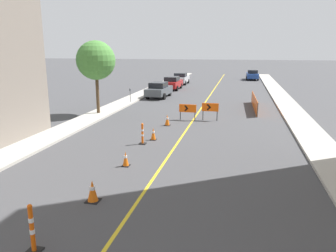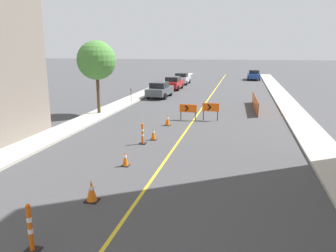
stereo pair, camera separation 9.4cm
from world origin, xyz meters
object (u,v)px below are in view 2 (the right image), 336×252
(delineator_post_rear, at_px, (142,135))
(street_tree_left_near, at_px, (97,60))
(arrow_barricade_primary, at_px, (188,109))
(traffic_cone_farthest, at_px, (168,120))
(arrow_barricade_secondary, at_px, (211,108))
(traffic_cone_fifth, at_px, (153,134))
(parked_car_curb_mid, at_px, (173,83))
(parked_car_opposite_side, at_px, (254,75))
(traffic_cone_third, at_px, (91,191))
(parked_car_curb_far, at_px, (182,78))
(parking_meter_far_curb, at_px, (131,92))
(traffic_cone_fourth, at_px, (125,159))
(delineator_post_front, at_px, (30,231))
(parked_car_curb_near, at_px, (160,90))

(delineator_post_rear, xyz_separation_m, street_tree_left_near, (-5.63, 6.89, 3.61))
(arrow_barricade_primary, relative_size, street_tree_left_near, 0.23)
(traffic_cone_farthest, height_order, arrow_barricade_secondary, arrow_barricade_secondary)
(arrow_barricade_primary, bearing_deg, traffic_cone_fifth, -98.51)
(parked_car_curb_mid, distance_m, parked_car_opposite_side, 18.19)
(traffic_cone_third, xyz_separation_m, parked_car_curb_far, (-3.64, 36.48, 0.43))
(traffic_cone_farthest, height_order, parking_meter_far_curb, parking_meter_far_curb)
(traffic_cone_fourth, height_order, arrow_barricade_primary, arrow_barricade_primary)
(traffic_cone_farthest, xyz_separation_m, parking_meter_far_curb, (-5.28, 7.95, 0.67))
(parked_car_curb_mid, bearing_deg, traffic_cone_fifth, -79.15)
(arrow_barricade_primary, height_order, arrow_barricade_secondary, arrow_barricade_secondary)
(traffic_cone_farthest, distance_m, parked_car_curb_mid, 19.25)
(delineator_post_front, relative_size, delineator_post_rear, 1.14)
(delineator_post_rear, relative_size, parking_meter_far_curb, 0.89)
(delineator_post_front, distance_m, arrow_barricade_primary, 16.24)
(traffic_cone_farthest, bearing_deg, parked_car_curb_near, 106.54)
(traffic_cone_farthest, bearing_deg, traffic_cone_fourth, -90.65)
(arrow_barricade_primary, bearing_deg, traffic_cone_third, -92.53)
(parked_car_curb_far, xyz_separation_m, parked_car_opposite_side, (10.07, 8.90, 0.00))
(traffic_cone_fourth, xyz_separation_m, delineator_post_front, (-0.18, -6.34, 0.24))
(delineator_post_front, distance_m, parked_car_curb_mid, 33.28)
(arrow_barricade_secondary, bearing_deg, street_tree_left_near, 177.39)
(street_tree_left_near, bearing_deg, arrow_barricade_primary, -3.60)
(delineator_post_front, distance_m, arrow_barricade_secondary, 16.63)
(traffic_cone_third, height_order, parked_car_curb_far, parked_car_curb_far)
(arrow_barricade_primary, bearing_deg, parked_car_curb_near, 116.68)
(traffic_cone_third, relative_size, parking_meter_far_curb, 0.59)
(traffic_cone_third, height_order, street_tree_left_near, street_tree_left_near)
(delineator_post_rear, height_order, arrow_barricade_secondary, arrow_barricade_secondary)
(delineator_post_rear, height_order, parked_car_curb_near, parked_car_curb_near)
(traffic_cone_third, bearing_deg, arrow_barricade_secondary, 78.92)
(arrow_barricade_secondary, xyz_separation_m, street_tree_left_near, (-8.59, 0.24, 3.20))
(traffic_cone_third, relative_size, delineator_post_front, 0.57)
(traffic_cone_farthest, distance_m, parked_car_curb_near, 12.63)
(parked_car_curb_far, bearing_deg, arrow_barricade_primary, -78.16)
(delineator_post_rear, distance_m, parked_car_curb_near, 16.89)
(parking_meter_far_curb, height_order, street_tree_left_near, street_tree_left_near)
(parked_car_opposite_side, relative_size, street_tree_left_near, 0.80)
(parked_car_opposite_side, bearing_deg, traffic_cone_fourth, -99.93)
(traffic_cone_fifth, relative_size, traffic_cone_farthest, 0.95)
(parked_car_curb_mid, xyz_separation_m, parked_car_opposite_side, (10.01, 15.18, 0.00))
(traffic_cone_fourth, distance_m, street_tree_left_near, 12.44)
(parking_meter_far_curb, bearing_deg, parked_car_opposite_side, 65.92)
(parked_car_curb_near, bearing_deg, traffic_cone_third, -77.92)
(parked_car_curb_far, bearing_deg, traffic_cone_fifth, -82.36)
(traffic_cone_fourth, relative_size, parked_car_curb_near, 0.15)
(parked_car_curb_near, bearing_deg, traffic_cone_farthest, -70.05)
(parked_car_curb_far, bearing_deg, parked_car_opposite_side, 41.81)
(delineator_post_rear, relative_size, parked_car_curb_far, 0.26)
(parked_car_curb_mid, bearing_deg, parked_car_curb_near, -88.15)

